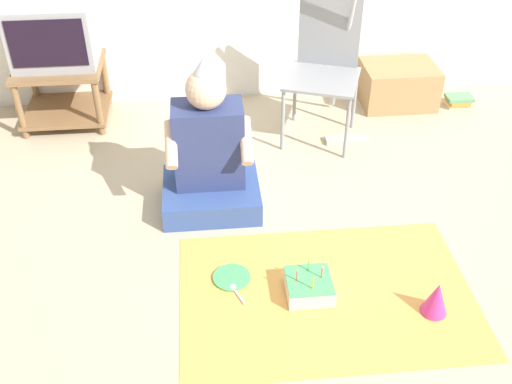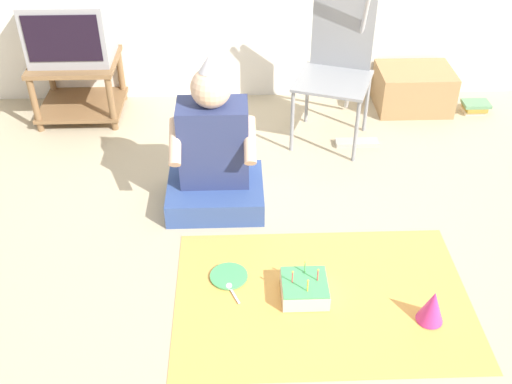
% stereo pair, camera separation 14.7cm
% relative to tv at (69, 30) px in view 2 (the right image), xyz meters
% --- Properties ---
extents(ground_plane, '(16.00, 16.00, 0.00)m').
position_rel_tv_xyz_m(ground_plane, '(1.46, -1.78, -0.62)').
color(ground_plane, tan).
extents(tv_stand, '(0.57, 0.50, 0.42)m').
position_rel_tv_xyz_m(tv_stand, '(0.00, -0.02, -0.37)').
color(tv_stand, olive).
rests_on(tv_stand, ground_plane).
extents(tv, '(0.53, 0.39, 0.40)m').
position_rel_tv_xyz_m(tv, '(0.00, 0.00, 0.00)').
color(tv, '#99999E').
rests_on(tv, tv_stand).
extents(folding_chair, '(0.57, 0.56, 0.89)m').
position_rel_tv_xyz_m(folding_chair, '(1.72, -0.35, -0.11)').
color(folding_chair, gray).
rests_on(folding_chair, ground_plane).
extents(cardboard_box_stack, '(0.52, 0.39, 0.29)m').
position_rel_tv_xyz_m(cardboard_box_stack, '(2.35, 0.00, -0.47)').
color(cardboard_box_stack, '#A87F51').
rests_on(cardboard_box_stack, ground_plane).
extents(dust_mop, '(0.28, 0.53, 1.28)m').
position_rel_tv_xyz_m(dust_mop, '(1.87, -0.37, -0.23)').
color(dust_mop, '#B2ADA3').
rests_on(dust_mop, ground_plane).
extents(book_pile, '(0.19, 0.14, 0.08)m').
position_rel_tv_xyz_m(book_pile, '(2.79, -0.09, -0.57)').
color(book_pile, beige).
rests_on(book_pile, ground_plane).
extents(person_seated, '(0.53, 0.45, 0.88)m').
position_rel_tv_xyz_m(person_seated, '(0.96, -1.08, -0.32)').
color(person_seated, '#334C8C').
rests_on(person_seated, ground_plane).
extents(party_cloth, '(1.39, 0.94, 0.01)m').
position_rel_tv_xyz_m(party_cloth, '(1.47, -1.86, -0.61)').
color(party_cloth, '#EFA84C').
rests_on(party_cloth, ground_plane).
extents(birthday_cake, '(0.22, 0.22, 0.16)m').
position_rel_tv_xyz_m(birthday_cake, '(1.39, -1.85, -0.57)').
color(birthday_cake, '#F4E0C6').
rests_on(birthday_cake, party_cloth).
extents(party_hat_blue, '(0.12, 0.12, 0.17)m').
position_rel_tv_xyz_m(party_hat_blue, '(1.94, -2.02, -0.53)').
color(party_hat_blue, '#CC338C').
rests_on(party_hat_blue, party_cloth).
extents(paper_plate, '(0.19, 0.19, 0.01)m').
position_rel_tv_xyz_m(paper_plate, '(1.03, -1.71, -0.61)').
color(paper_plate, '#4CB266').
rests_on(paper_plate, party_cloth).
extents(plastic_spoon_near, '(0.07, 0.14, 0.01)m').
position_rel_tv_xyz_m(plastic_spoon_near, '(1.04, -1.80, -0.60)').
color(plastic_spoon_near, white).
rests_on(plastic_spoon_near, party_cloth).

